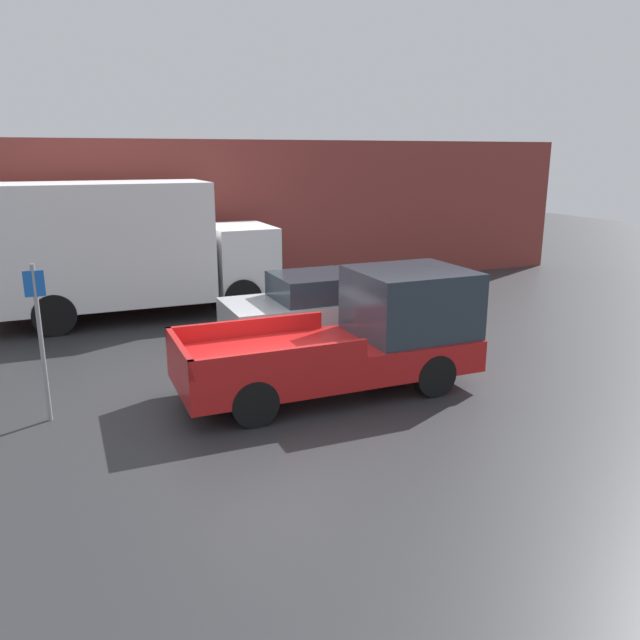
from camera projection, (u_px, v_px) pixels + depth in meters
The scene contains 7 objects.
ground_plane at pixel (264, 398), 10.98m from camera, with size 60.00×60.00×0.00m, color #2D2D30.
building_wall at pixel (170, 220), 18.29m from camera, with size 28.00×0.15×4.57m.
pickup_truck at pixel (360, 335), 11.28m from camera, with size 5.34×2.07×2.12m.
car at pixel (324, 306), 14.29m from camera, with size 4.47×1.97×1.55m.
delivery_truck at pixel (119, 247), 15.88m from camera, with size 7.32×2.43×3.48m.
parking_sign at pixel (40, 335), 9.69m from camera, with size 0.30×0.07×2.55m.
newspaper_box at pixel (151, 284), 18.20m from camera, with size 0.45×0.40×0.98m.
Camera 1 is at (-3.05, -9.84, 4.16)m, focal length 35.00 mm.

